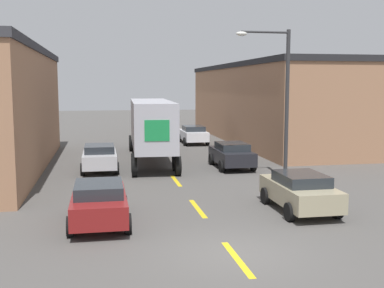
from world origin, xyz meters
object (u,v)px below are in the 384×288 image
(parked_car_right_mid, at_px, (232,154))
(parked_car_left_near, at_px, (99,202))
(parked_car_right_near, at_px, (300,191))
(semi_truck, at_px, (150,124))
(street_lamp, at_px, (281,93))
(parked_car_right_far, at_px, (193,134))
(parked_car_left_far, at_px, (100,157))

(parked_car_right_mid, height_order, parked_car_left_near, same)
(parked_car_right_near, relative_size, parked_car_left_near, 1.00)
(semi_truck, height_order, parked_car_right_mid, semi_truck)
(street_lamp, bearing_deg, parked_car_right_far, 95.34)
(parked_car_left_far, bearing_deg, street_lamp, -25.13)
(semi_truck, distance_m, parked_car_right_near, 14.46)
(semi_truck, xyz_separation_m, parked_car_left_far, (-3.21, -3.39, -1.54))
(parked_car_left_far, height_order, street_lamp, street_lamp)
(parked_car_right_far, xyz_separation_m, street_lamp, (1.47, -15.69, 3.65))
(parked_car_right_near, xyz_separation_m, street_lamp, (1.47, 6.06, 3.65))
(parked_car_right_far, bearing_deg, street_lamp, -84.66)
(parked_car_right_far, distance_m, parked_car_left_far, 13.73)
(parked_car_left_far, xyz_separation_m, street_lamp, (9.05, -4.24, 3.65))
(semi_truck, relative_size, parked_car_right_near, 3.15)
(parked_car_right_mid, relative_size, street_lamp, 0.55)
(parked_car_right_far, distance_m, parked_car_right_mid, 11.90)
(parked_car_right_far, height_order, parked_car_left_near, same)
(parked_car_right_mid, xyz_separation_m, parked_car_right_near, (0.00, -9.86, 0.00))
(parked_car_left_far, height_order, parked_car_left_near, same)
(parked_car_left_far, distance_m, street_lamp, 10.64)
(parked_car_right_mid, height_order, parked_car_right_near, same)
(parked_car_right_mid, relative_size, parked_car_left_far, 1.00)
(parked_car_left_far, bearing_deg, semi_truck, 46.60)
(parked_car_right_mid, bearing_deg, parked_car_right_near, -90.00)
(parked_car_right_near, bearing_deg, parked_car_left_near, -177.06)
(parked_car_right_mid, distance_m, parked_car_left_near, 12.74)
(parked_car_right_near, distance_m, parked_car_left_near, 7.59)
(parked_car_left_far, bearing_deg, parked_car_right_far, 56.49)
(semi_truck, bearing_deg, parked_car_right_near, -69.73)
(semi_truck, relative_size, street_lamp, 1.72)
(semi_truck, xyz_separation_m, parked_car_left_near, (-3.21, -14.09, -1.54))
(parked_car_right_near, height_order, parked_car_left_near, same)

